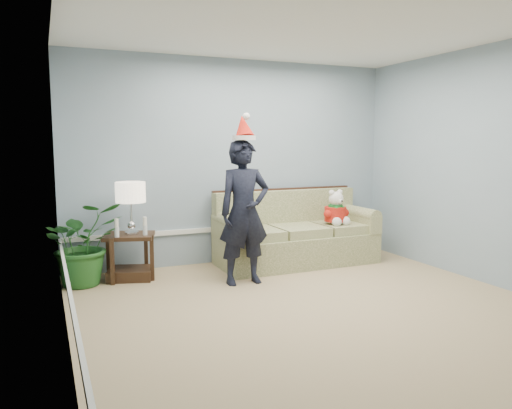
{
  "coord_description": "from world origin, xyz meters",
  "views": [
    {
      "loc": [
        -2.38,
        -3.78,
        1.61
      ],
      "look_at": [
        -0.1,
        1.55,
        0.88
      ],
      "focal_mm": 35.0,
      "sensor_mm": 36.0,
      "label": 1
    }
  ],
  "objects": [
    {
      "name": "room_shell",
      "position": [
        0.0,
        0.0,
        1.35
      ],
      "size": [
        4.54,
        5.04,
        2.74
      ],
      "color": "tan",
      "rests_on": "ground"
    },
    {
      "name": "wainscot_trim",
      "position": [
        -1.18,
        1.18,
        0.45
      ],
      "size": [
        4.49,
        4.99,
        0.06
      ],
      "color": "white",
      "rests_on": "room_shell"
    },
    {
      "name": "sofa",
      "position": [
        0.69,
        2.06,
        0.35
      ],
      "size": [
        2.09,
        0.91,
        0.98
      ],
      "rotation": [
        0.0,
        0.0,
        0.01
      ],
      "color": "#50612E",
      "rests_on": "room_shell"
    },
    {
      "name": "side_table",
      "position": [
        -1.48,
        2.1,
        0.21
      ],
      "size": [
        0.67,
        0.61,
        0.54
      ],
      "rotation": [
        0.0,
        0.0,
        -0.3
      ],
      "color": "#362313",
      "rests_on": "room_shell"
    },
    {
      "name": "table_lamp",
      "position": [
        -1.46,
        2.07,
        1.01
      ],
      "size": [
        0.34,
        0.34,
        0.61
      ],
      "color": "silver",
      "rests_on": "side_table"
    },
    {
      "name": "candle_pair",
      "position": [
        -1.48,
        1.96,
        0.64
      ],
      "size": [
        0.37,
        0.05,
        0.21
      ],
      "color": "silver",
      "rests_on": "side_table"
    },
    {
      "name": "houseplant",
      "position": [
        -2.0,
        2.07,
        0.47
      ],
      "size": [
        1.0,
        0.92,
        0.95
      ],
      "primitive_type": "imported",
      "rotation": [
        0.0,
        0.0,
        0.24
      ],
      "color": "#205920",
      "rests_on": "room_shell"
    },
    {
      "name": "man",
      "position": [
        -0.3,
        1.41,
        0.82
      ],
      "size": [
        0.6,
        0.39,
        1.64
      ],
      "primitive_type": "imported",
      "rotation": [
        0.0,
        0.0,
        -0.0
      ],
      "color": "black",
      "rests_on": "room_shell"
    },
    {
      "name": "santa_hat",
      "position": [
        -0.3,
        1.42,
        1.76
      ],
      "size": [
        0.28,
        0.31,
        0.31
      ],
      "rotation": [
        0.0,
        0.0,
        0.09
      ],
      "color": "silver",
      "rests_on": "man"
    },
    {
      "name": "teddy_bear",
      "position": [
        1.2,
        1.87,
        0.68
      ],
      "size": [
        0.33,
        0.35,
        0.48
      ],
      "rotation": [
        0.0,
        0.0,
        0.12
      ],
      "color": "silver",
      "rests_on": "sofa"
    }
  ]
}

